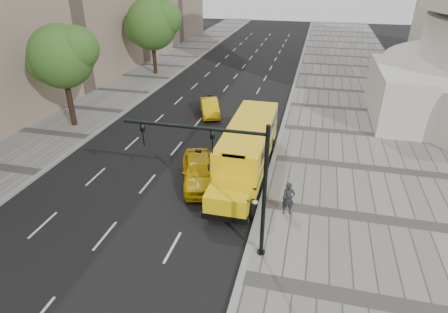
% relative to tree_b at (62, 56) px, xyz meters
% --- Properties ---
extents(ground, '(140.00, 140.00, 0.00)m').
position_rel_tree_b_xyz_m(ground, '(10.41, -1.89, -5.68)').
color(ground, black).
rests_on(ground, ground).
extents(sidewalk_museum, '(12.00, 140.00, 0.15)m').
position_rel_tree_b_xyz_m(sidewalk_museum, '(22.41, -1.89, -5.60)').
color(sidewalk_museum, gray).
rests_on(sidewalk_museum, ground).
extents(sidewalk_far, '(6.00, 140.00, 0.15)m').
position_rel_tree_b_xyz_m(sidewalk_far, '(-0.59, -1.89, -5.60)').
color(sidewalk_far, gray).
rests_on(sidewalk_far, ground).
extents(curb_museum, '(0.30, 140.00, 0.15)m').
position_rel_tree_b_xyz_m(curb_museum, '(16.41, -1.89, -5.60)').
color(curb_museum, gray).
rests_on(curb_museum, ground).
extents(curb_far, '(0.30, 140.00, 0.15)m').
position_rel_tree_b_xyz_m(curb_far, '(2.41, -1.89, -5.60)').
color(curb_far, gray).
rests_on(curb_far, ground).
extents(tree_b, '(5.35, 4.75, 8.01)m').
position_rel_tree_b_xyz_m(tree_b, '(0.00, 0.00, 0.00)').
color(tree_b, black).
rests_on(tree_b, ground).
extents(tree_c, '(6.45, 5.73, 8.60)m').
position_rel_tree_b_xyz_m(tree_c, '(0.02, 16.62, 0.11)').
color(tree_c, black).
rests_on(tree_c, ground).
extents(school_bus, '(2.96, 11.56, 3.19)m').
position_rel_tree_b_xyz_m(school_bus, '(14.91, -3.73, -3.91)').
color(school_bus, yellow).
rests_on(school_bus, ground).
extents(taxi_near, '(3.52, 5.26, 1.66)m').
position_rel_tree_b_xyz_m(taxi_near, '(12.41, -6.05, -4.84)').
color(taxi_near, '#E9BC08').
rests_on(taxi_near, ground).
extents(taxi_far, '(2.81, 4.31, 1.34)m').
position_rel_tree_b_xyz_m(taxi_far, '(9.88, 5.21, -5.01)').
color(taxi_far, '#E9BC08').
rests_on(taxi_far, ground).
extents(pedestrian, '(0.75, 0.59, 1.81)m').
position_rel_tree_b_xyz_m(pedestrian, '(17.87, -8.10, -4.62)').
color(pedestrian, '#222328').
rests_on(pedestrian, sidewalk_museum).
extents(traffic_signal, '(6.18, 0.36, 6.40)m').
position_rel_tree_b_xyz_m(traffic_signal, '(15.60, -11.45, -1.58)').
color(traffic_signal, black).
rests_on(traffic_signal, ground).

